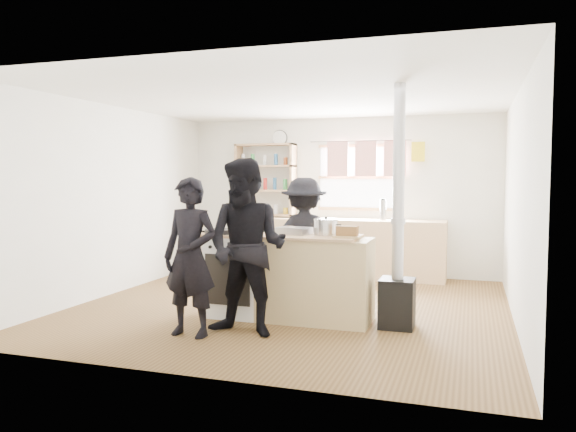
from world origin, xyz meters
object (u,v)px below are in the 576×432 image
(thermos, at_px, (383,210))
(person_near_left, at_px, (190,257))
(roast_tray, at_px, (294,230))
(person_near_right, at_px, (247,247))
(person_far, at_px, (304,239))
(cooking_island, at_px, (289,277))
(flue_heater, at_px, (398,265))
(skillet_greens, at_px, (220,231))
(stockpot_stove, at_px, (252,225))
(stockpot_counter, at_px, (326,227))
(bread_board, at_px, (347,233))

(thermos, distance_m, person_near_left, 3.94)
(roast_tray, relative_size, person_near_right, 0.24)
(roast_tray, bearing_deg, person_far, 99.72)
(roast_tray, bearing_deg, cooking_island, -124.98)
(roast_tray, relative_size, flue_heater, 0.16)
(person_near_left, distance_m, person_near_right, 0.56)
(skillet_greens, relative_size, person_near_left, 0.27)
(stockpot_stove, height_order, stockpot_counter, stockpot_counter)
(cooking_island, xyz_separation_m, stockpot_counter, (0.40, 0.08, 0.55))
(skillet_greens, height_order, roast_tray, roast_tray)
(skillet_greens, xyz_separation_m, stockpot_stove, (0.26, 0.32, 0.05))
(skillet_greens, bearing_deg, stockpot_counter, 11.20)
(thermos, bearing_deg, person_far, -112.59)
(thermos, height_order, cooking_island, thermos)
(cooking_island, bearing_deg, bread_board, -8.71)
(roast_tray, bearing_deg, stockpot_counter, 3.12)
(roast_tray, bearing_deg, thermos, 78.13)
(roast_tray, height_order, stockpot_stove, stockpot_stove)
(cooking_island, bearing_deg, stockpot_stove, 161.60)
(roast_tray, height_order, person_near_left, person_near_left)
(cooking_island, height_order, stockpot_stove, stockpot_stove)
(roast_tray, xyz_separation_m, stockpot_stove, (-0.54, 0.11, 0.03))
(stockpot_stove, bearing_deg, stockpot_counter, -5.67)
(stockpot_counter, bearing_deg, cooking_island, -169.18)
(skillet_greens, bearing_deg, thermos, 64.99)
(cooking_island, distance_m, person_near_left, 1.21)
(skillet_greens, height_order, flue_heater, flue_heater)
(thermos, distance_m, flue_heater, 2.86)
(roast_tray, relative_size, stockpot_counter, 1.55)
(stockpot_stove, bearing_deg, flue_heater, -5.74)
(cooking_island, xyz_separation_m, person_near_left, (-0.71, -0.93, 0.31))
(person_near_left, distance_m, person_far, 2.02)
(person_near_right, bearing_deg, skillet_greens, 137.80)
(stockpot_stove, bearing_deg, bread_board, -12.92)
(skillet_greens, height_order, stockpot_counter, stockpot_counter)
(cooking_island, distance_m, stockpot_counter, 0.69)
(person_near_right, bearing_deg, roast_tray, 78.23)
(person_near_right, bearing_deg, cooking_island, 79.94)
(person_near_left, bearing_deg, roast_tray, 56.19)
(thermos, distance_m, stockpot_stove, 2.83)
(roast_tray, distance_m, stockpot_stove, 0.55)
(stockpot_counter, bearing_deg, person_near_right, -125.52)
(cooking_island, xyz_separation_m, bread_board, (0.67, -0.10, 0.51))
(thermos, bearing_deg, skillet_greens, -115.01)
(stockpot_stove, relative_size, stockpot_counter, 0.78)
(skillet_greens, bearing_deg, flue_heater, 4.39)
(flue_heater, relative_size, person_near_left, 1.61)
(stockpot_counter, bearing_deg, flue_heater, -5.83)
(roast_tray, height_order, bread_board, bread_board)
(cooking_island, relative_size, flue_heater, 0.79)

